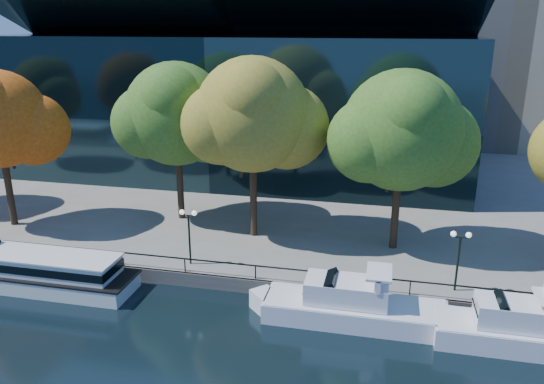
% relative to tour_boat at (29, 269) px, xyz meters
% --- Properties ---
extents(ground, '(160.00, 160.00, 0.00)m').
position_rel_tour_boat_xyz_m(ground, '(10.40, -0.79, -1.26)').
color(ground, black).
rests_on(ground, ground).
extents(promenade, '(90.00, 67.08, 1.00)m').
position_rel_tour_boat_xyz_m(promenade, '(10.40, 35.58, -0.76)').
color(promenade, slate).
rests_on(promenade, ground).
extents(railing, '(88.20, 0.08, 0.99)m').
position_rel_tour_boat_xyz_m(railing, '(10.40, 2.46, 0.68)').
color(railing, black).
rests_on(railing, promenade).
extents(convention_building, '(50.00, 24.57, 21.43)m').
position_rel_tour_boat_xyz_m(convention_building, '(6.40, 31.00, 7.25)').
color(convention_building, black).
rests_on(convention_building, ground).
extents(tour_boat, '(15.63, 3.49, 2.97)m').
position_rel_tour_boat_xyz_m(tour_boat, '(0.00, 0.00, 0.00)').
color(tour_boat, silver).
rests_on(tour_boat, ground).
extents(cruiser_near, '(12.13, 3.12, 3.51)m').
position_rel_tour_boat_xyz_m(cruiser_near, '(21.66, 0.22, -0.17)').
color(cruiser_near, silver).
rests_on(cruiser_near, ground).
extents(cruiser_far, '(10.65, 2.95, 3.48)m').
position_rel_tour_boat_xyz_m(cruiser_far, '(31.00, -0.40, -0.16)').
color(cruiser_far, silver).
rests_on(cruiser_far, ground).
extents(tree_1, '(9.81, 8.05, 12.90)m').
position_rel_tour_boat_xyz_m(tree_1, '(-6.92, 7.68, 8.54)').
color(tree_1, black).
rests_on(tree_1, promenade).
extents(tree_2, '(10.69, 8.76, 13.40)m').
position_rel_tour_boat_xyz_m(tree_2, '(6.39, 12.23, 8.68)').
color(tree_2, black).
rests_on(tree_2, promenade).
extents(tree_3, '(10.92, 8.95, 14.08)m').
position_rel_tour_boat_xyz_m(tree_3, '(13.54, 9.82, 9.26)').
color(tree_3, black).
rests_on(tree_3, promenade).
extents(tree_4, '(10.85, 8.90, 13.36)m').
position_rel_tour_boat_xyz_m(tree_4, '(24.50, 9.71, 8.57)').
color(tree_4, black).
rests_on(tree_4, promenade).
extents(lamp_1, '(1.26, 0.36, 4.03)m').
position_rel_tour_boat_xyz_m(lamp_1, '(10.32, 3.71, 2.72)').
color(lamp_1, black).
rests_on(lamp_1, promenade).
extents(lamp_2, '(1.26, 0.36, 4.03)m').
position_rel_tour_boat_xyz_m(lamp_2, '(28.23, 3.71, 2.72)').
color(lamp_2, black).
rests_on(lamp_2, promenade).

